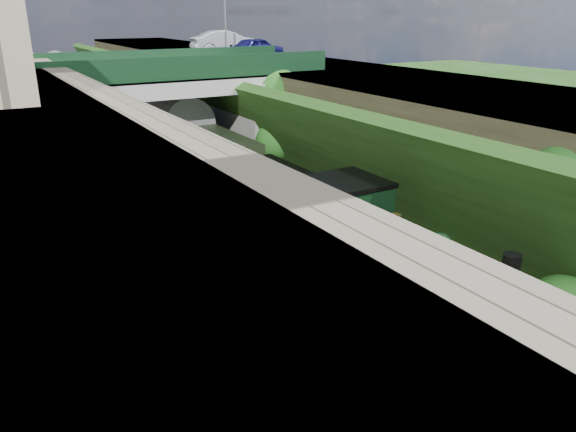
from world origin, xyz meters
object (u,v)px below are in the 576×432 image
at_px(tender, 277,210).
at_px(road_bridge, 178,113).
at_px(locomotive, 395,272).
at_px(car_silver, 226,42).
at_px(tree, 275,100).
at_px(lamppost, 225,7).
at_px(car_blue, 257,48).

bearing_deg(tender, road_bridge, 91.38).
xyz_separation_m(locomotive, tender, (-0.00, 7.36, -0.27)).
relative_size(car_silver, locomotive, 0.51).
bearing_deg(car_silver, road_bridge, 149.88).
relative_size(locomotive, tender, 1.70).
xyz_separation_m(road_bridge, car_silver, (7.86, 10.89, 3.03)).
height_order(road_bridge, tender, road_bridge).
relative_size(tree, tender, 1.10).
distance_m(tree, lamppost, 10.67).
bearing_deg(tree, car_blue, 69.61).
relative_size(road_bridge, locomotive, 1.56).
distance_m(road_bridge, car_blue, 10.00).
height_order(road_bridge, tree, road_bridge).
distance_m(tree, car_silver, 13.38).
distance_m(lamppost, car_blue, 3.49).
xyz_separation_m(car_silver, locomotive, (-7.60, -28.86, -5.21)).
distance_m(lamppost, locomotive, 27.22).
height_order(car_silver, locomotive, car_silver).
distance_m(car_blue, locomotive, 25.25).
relative_size(lamppost, locomotive, 0.59).
bearing_deg(locomotive, car_silver, 75.24).
bearing_deg(lamppost, road_bridge, -130.51).
xyz_separation_m(car_blue, tender, (-7.52, -16.21, -5.33)).
relative_size(lamppost, tender, 1.00).
distance_m(car_blue, car_silver, 5.29).
distance_m(road_bridge, lamppost, 11.21).
bearing_deg(tree, car_silver, 77.30).
xyz_separation_m(lamppost, car_blue, (1.43, -1.83, -2.61)).
xyz_separation_m(car_silver, tender, (-7.60, -21.50, -5.49)).
relative_size(car_blue, locomotive, 0.40).
height_order(road_bridge, lamppost, lamppost).
bearing_deg(tender, locomotive, -90.00).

